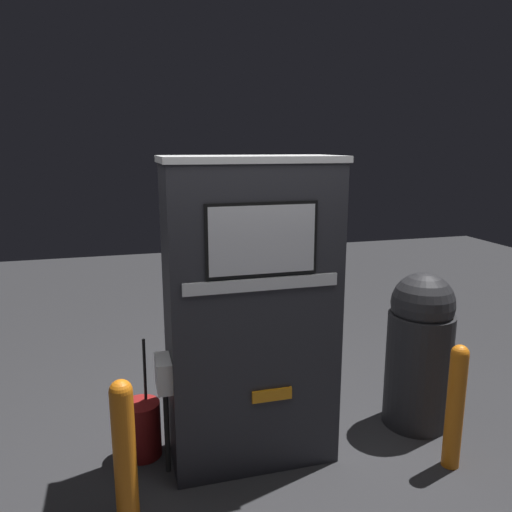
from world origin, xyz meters
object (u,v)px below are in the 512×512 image
Objects in this scene: gas_pump at (250,313)px; safety_bollard at (124,450)px; safety_bollard_far at (455,404)px; squeegee_bucket at (142,429)px; trash_bin at (419,349)px.

safety_bollard is (-0.82, -0.44, -0.55)m from gas_pump.
safety_bollard is 2.05m from safety_bollard_far.
gas_pump is 1.43m from safety_bollard_far.
gas_pump reaches higher than squeegee_bucket.
safety_bollard is 2.18m from trash_bin.
safety_bollard_far is at bearing -21.59° from gas_pump.
gas_pump is 1.08m from safety_bollard.
squeegee_bucket is (-1.94, 0.66, -0.25)m from safety_bollard_far.
trash_bin is 0.55m from safety_bollard_far.
safety_bollard_far is at bearing -18.84° from squeegee_bucket.
safety_bollard is at bearing -167.27° from trash_bin.
gas_pump is 1.36m from trash_bin.
safety_bollard is 0.68m from squeegee_bucket.
gas_pump reaches higher than trash_bin.
gas_pump is at bearing -13.87° from squeegee_bucket.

